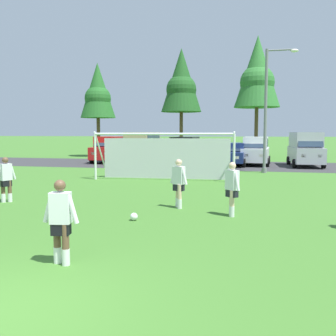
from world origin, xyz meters
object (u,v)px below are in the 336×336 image
at_px(soccer_goal, 165,155).
at_px(parked_car_slot_center_right, 256,151).
at_px(parked_car_slot_far_left, 109,149).
at_px(parked_car_slot_right, 305,148).
at_px(parked_car_slot_center_left, 185,150).
at_px(player_trailing_back, 179,183).
at_px(street_lamp, 268,109).
at_px(player_defender_far, 232,189).
at_px(player_winger_right, 6,180).
at_px(parked_car_slot_center, 233,154).
at_px(player_midfield_center, 61,222).
at_px(parked_car_slot_left, 142,147).
at_px(soccer_ball, 134,217).

distance_m(soccer_goal, parked_car_slot_center_right, 11.27).
bearing_deg(parked_car_slot_far_left, soccer_goal, -54.58).
bearing_deg(parked_car_slot_right, parked_car_slot_center_left, -175.70).
bearing_deg(parked_car_slot_center_right, player_trailing_back, -98.32).
bearing_deg(street_lamp, player_trailing_back, -105.18).
height_order(player_defender_far, player_winger_right, same).
relative_size(parked_car_slot_center, parked_car_slot_right, 0.88).
bearing_deg(player_midfield_center, parked_car_slot_right, 72.48).
xyz_separation_m(player_winger_right, street_lamp, (9.56, 12.41, 3.10)).
bearing_deg(soccer_goal, parked_car_slot_right, 49.26).
relative_size(parked_car_slot_left, parked_car_slot_right, 0.99).
bearing_deg(parked_car_slot_right, parked_car_slot_left, -176.41).
relative_size(parked_car_slot_center, parked_car_slot_center_right, 0.91).
xyz_separation_m(soccer_goal, player_defender_far, (4.04, -8.41, -0.47)).
height_order(soccer_goal, street_lamp, street_lamp).
bearing_deg(soccer_goal, street_lamp, 39.26).
distance_m(soccer_goal, parked_car_slot_center, 9.70).
xyz_separation_m(soccer_ball, player_winger_right, (-5.39, 1.72, 0.71)).
height_order(player_winger_right, parked_car_slot_center_right, parked_car_slot_center_right).
xyz_separation_m(soccer_ball, player_trailing_back, (0.90, 2.08, 0.71)).
xyz_separation_m(player_trailing_back, parked_car_slot_right, (6.17, 17.31, 0.52)).
bearing_deg(parked_car_slot_right, parked_car_slot_center, -173.58).
relative_size(player_midfield_center, parked_car_slot_left, 0.34).
xyz_separation_m(player_winger_right, parked_car_slot_right, (12.46, 17.67, 0.52)).
bearing_deg(player_defender_far, parked_car_slot_right, 76.50).
height_order(player_midfield_center, street_lamp, street_lamp).
bearing_deg(soccer_ball, soccer_goal, 97.83).
bearing_deg(parked_car_slot_center_left, parked_car_slot_center_right, 11.59).
bearing_deg(parked_car_slot_right, street_lamp, -118.89).
relative_size(parked_car_slot_far_left, parked_car_slot_center_left, 1.00).
bearing_deg(player_winger_right, parked_car_slot_center_left, 78.33).
relative_size(soccer_ball, player_winger_right, 0.13).
xyz_separation_m(player_defender_far, player_winger_right, (-8.10, 0.50, 0.00)).
bearing_deg(player_defender_far, soccer_ball, -155.76).
relative_size(parked_car_slot_far_left, street_lamp, 0.62).
height_order(soccer_ball, player_winger_right, player_winger_right).
bearing_deg(parked_car_slot_left, parked_car_slot_right, 3.59).
bearing_deg(parked_car_slot_far_left, parked_car_slot_center_left, -9.27).
relative_size(player_midfield_center, parked_car_slot_center_right, 0.35).
relative_size(soccer_ball, player_midfield_center, 0.13).
height_order(parked_car_slot_left, parked_car_slot_right, same).
xyz_separation_m(parked_car_slot_center, street_lamp, (2.34, -4.67, 3.05)).
height_order(soccer_ball, parked_car_slot_far_left, parked_car_slot_far_left).
xyz_separation_m(player_midfield_center, parked_car_slot_right, (7.32, 23.17, 0.52)).
height_order(player_trailing_back, street_lamp, street_lamp).
xyz_separation_m(soccer_ball, parked_car_slot_center_left, (-1.88, 18.71, 1.00)).
bearing_deg(parked_car_slot_center_left, parked_car_slot_left, -178.29).
distance_m(player_defender_far, parked_car_slot_center_right, 18.61).
bearing_deg(parked_car_slot_left, player_midfield_center, -77.35).
distance_m(parked_car_slot_center, parked_car_slot_center_right, 1.96).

